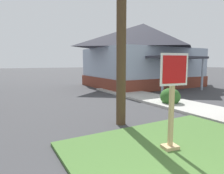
# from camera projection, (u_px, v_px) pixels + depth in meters

# --- Properties ---
(grass_corner_patch) EXTENTS (5.31, 5.74, 0.08)m
(grass_corner_patch) POSITION_uv_depth(u_px,v_px,m) (222.00, 169.00, 3.86)
(grass_corner_patch) COLOR #477033
(grass_corner_patch) RESTS_ON ground
(sidewalk_strip) EXTENTS (2.20, 15.49, 0.12)m
(sidewalk_strip) POSITION_uv_depth(u_px,v_px,m) (190.00, 107.00, 9.09)
(sidewalk_strip) COLOR #B2AFA8
(sidewalk_strip) RESTS_ON ground
(stop_sign) EXTENTS (0.72, 0.34, 2.23)m
(stop_sign) POSITION_uv_depth(u_px,v_px,m) (172.00, 104.00, 4.52)
(stop_sign) COLOR tan
(stop_sign) RESTS_ON grass_corner_patch
(manhole_cover) EXTENTS (0.70, 0.70, 0.02)m
(manhole_cover) POSITION_uv_depth(u_px,v_px,m) (132.00, 164.00, 4.11)
(manhole_cover) COLOR black
(manhole_cover) RESTS_ON ground
(corner_house) EXTENTS (9.51, 8.46, 5.53)m
(corner_house) POSITION_uv_depth(u_px,v_px,m) (143.00, 54.00, 17.78)
(corner_house) COLOR brown
(corner_house) RESTS_ON ground
(shrub_by_curb) EXTENTS (0.99, 0.99, 0.84)m
(shrub_by_curb) POSITION_uv_depth(u_px,v_px,m) (170.00, 97.00, 9.76)
(shrub_by_curb) COLOR #2F6126
(shrub_by_curb) RESTS_ON ground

